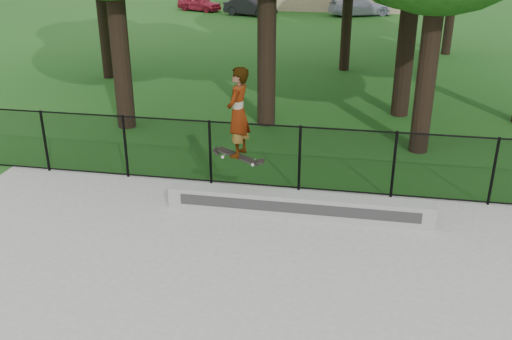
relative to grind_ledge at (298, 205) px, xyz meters
The scene contains 6 objects.
grind_ledge is the anchor object (origin of this frame).
car_a 31.22m from the grind_ledge, 109.31° to the left, with size 1.29×3.18×1.09m, color maroon.
car_b 28.54m from the grind_ledge, 102.92° to the left, with size 1.22×3.18×1.16m, color black.
car_c 29.18m from the grind_ledge, 88.56° to the left, with size 1.69×3.82×1.21m, color #ABADC2.
skater_airborne 2.21m from the grind_ledge, behind, with size 0.81×0.71×1.97m.
chainlink_fence 1.32m from the grind_ledge, 95.89° to the left, with size 16.06×0.06×1.50m.
Camera 1 is at (1.15, -5.54, 5.44)m, focal length 40.00 mm.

